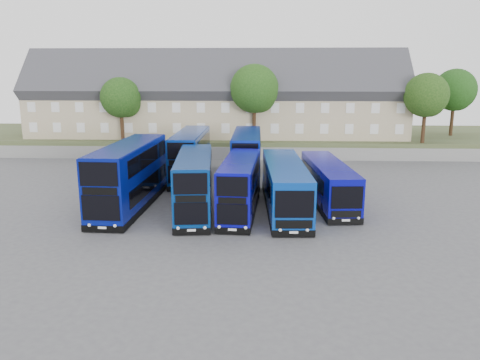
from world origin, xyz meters
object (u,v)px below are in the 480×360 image
Objects in this scene: coach_east_a at (285,187)px; tree_east at (427,97)px; dd_front_left at (130,177)px; tree_far at (456,92)px; dd_front_mid at (195,185)px; tree_mid at (256,91)px; tree_west at (122,99)px.

tree_east is (17.50, 21.65, 5.63)m from coach_east_a.
tree_far reaches higher than dd_front_left.
tree_mid reaches higher than dd_front_mid.
coach_east_a is at bearing -49.47° from tree_west.
dd_front_left is 1.43× the size of tree_far.
tree_east is (36.00, 0.00, 0.34)m from tree_west.
tree_mid is at bearing -165.96° from tree_far.
dd_front_mid is at bearing -135.44° from tree_far.
tree_far reaches higher than tree_east.
coach_east_a is at bearing 3.80° from dd_front_mid.
tree_far reaches higher than dd_front_mid.
tree_mid reaches higher than tree_far.
tree_mid is at bearing 69.31° from dd_front_left.
tree_far is at bearing 9.46° from tree_west.
tree_west reaches higher than coach_east_a.
dd_front_left is at bearing -143.48° from tree_east.
tree_west reaches higher than dd_front_left.
dd_front_left is at bearing 177.84° from coach_east_a.
tree_mid is (9.31, 22.21, 5.67)m from dd_front_left.
coach_east_a is at bearing -128.95° from tree_east.
dd_front_mid is 42.75m from tree_far.
tree_east is 9.23m from tree_far.
tree_west is 16.04m from tree_mid.
dd_front_mid is 6.79m from coach_east_a.
tree_mid is 26.80m from tree_far.
coach_east_a is 37.53m from tree_far.
tree_mid is (-2.50, 22.15, 6.31)m from coach_east_a.
coach_east_a is at bearing -129.36° from tree_far.
tree_far is (6.00, 7.00, 0.34)m from tree_east.
dd_front_mid is 33.62m from tree_east.
coach_east_a is at bearing -83.55° from tree_mid.
tree_east is at bearing -1.43° from tree_mid.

